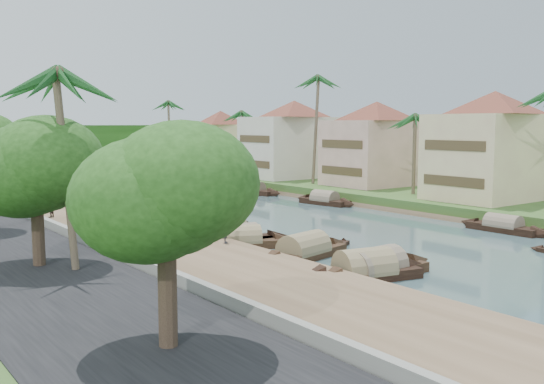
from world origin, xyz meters
TOP-DOWN VIEW (x-y plane):
  - ground at (0.00, 0.00)m, footprint 220.00×220.00m
  - left_bank at (-16.00, 20.00)m, footprint 10.00×180.00m
  - right_bank at (19.00, 20.00)m, footprint 16.00×180.00m
  - far_right_fill at (56.00, 20.00)m, footprint 60.00×220.00m
  - treeline at (0.00, 100.00)m, footprint 120.00×14.00m
  - bridge at (0.00, 72.00)m, footprint 28.00×4.00m
  - building_near at (18.99, -2.00)m, footprint 14.85×14.85m
  - building_mid at (19.99, 14.00)m, footprint 14.11×14.11m
  - building_far at (18.99, 28.00)m, footprint 15.59×15.59m
  - building_distant at (19.99, 48.00)m, footprint 12.62×12.62m
  - sampan_0 at (-8.51, -12.90)m, footprint 9.38×2.22m
  - sampan_1 at (-9.33, -12.91)m, footprint 8.83×3.85m
  - sampan_2 at (-8.66, -7.05)m, footprint 9.35×3.86m
  - sampan_3 at (-9.89, -1.37)m, footprint 8.61×3.17m
  - sampan_4 at (-9.90, -1.90)m, footprint 7.77×4.70m
  - sampan_5 at (-8.81, 1.55)m, footprint 7.81×4.69m
  - sampan_6 at (-9.49, 5.47)m, footprint 7.28×4.65m
  - sampan_7 at (-8.54, 8.64)m, footprint 6.79×1.63m
  - sampan_8 at (-9.10, 15.82)m, footprint 6.45×4.34m
  - sampan_9 at (-8.79, 19.41)m, footprint 9.19×4.54m
  - sampan_10 at (-9.33, 16.85)m, footprint 6.84×3.60m
  - sampan_11 at (-8.89, 19.99)m, footprint 8.91×4.80m
  - sampan_12 at (-9.44, 29.36)m, footprint 7.07×4.33m
  - sampan_13 at (-8.97, 33.55)m, footprint 7.59×3.58m
  - sampan_14 at (9.64, -9.21)m, footprint 1.71×7.88m
  - sampan_15 at (9.40, 11.10)m, footprint 2.69×8.01m
  - sampan_16 at (8.79, 23.45)m, footprint 3.69×9.25m
  - canoe_1 at (-4.90, -6.05)m, footprint 4.43×2.97m
  - canoe_2 at (-7.14, 15.23)m, footprint 6.05×2.32m
  - palm_1 at (16.00, 5.00)m, footprint 3.20×3.20m
  - palm_2 at (15.00, 19.28)m, footprint 3.20×3.20m
  - palm_3 at (16.00, 37.05)m, footprint 3.20×3.20m
  - palm_4 at (-23.00, -7.03)m, footprint 3.20×3.20m
  - palm_7 at (14.00, 54.07)m, footprint 3.20×3.20m
  - tree_0 at (-24.00, -18.72)m, footprint 4.73×4.73m
  - tree_1 at (-24.00, -5.07)m, footprint 5.48×5.48m
  - tree_6 at (24.00, 28.47)m, footprint 4.27×4.27m
  - person_near at (-12.04, -3.36)m, footprint 0.66×0.77m
  - person_far at (-17.63, 14.22)m, footprint 0.95×0.92m

SIDE VIEW (x-z plane):
  - ground at x=0.00m, z-range 0.00..0.00m
  - canoe_1 at x=-4.90m, z-range -0.28..0.48m
  - canoe_2 at x=-7.14m, z-range -0.34..0.54m
  - left_bank at x=-16.00m, z-range 0.00..0.80m
  - sampan_12 at x=-9.44m, z-range -0.49..1.29m
  - sampan_7 at x=-8.54m, z-range -0.52..1.33m
  - sampan_10 at x=-9.33m, z-range -0.55..1.36m
  - sampan_14 at x=9.64m, z-range -0.56..1.38m
  - sampan_8 at x=-9.10m, z-range -0.61..1.43m
  - sampan_13 at x=-8.97m, z-range -0.62..1.44m
  - sampan_15 at x=9.40m, z-range -0.65..1.47m
  - sampan_6 at x=-9.49m, z-range -0.68..1.51m
  - sampan_16 at x=8.79m, z-range -0.69..1.52m
  - sampan_4 at x=-9.90m, z-range -0.69..1.52m
  - sampan_3 at x=-9.89m, z-range -0.71..1.55m
  - sampan_9 at x=-8.79m, z-range -0.73..1.56m
  - sampan_2 at x=-8.66m, z-range -0.78..1.62m
  - sampan_0 at x=-8.51m, z-range -0.79..1.64m
  - sampan_5 at x=-8.81m, z-range -0.79..1.63m
  - sampan_11 at x=-8.89m, z-range -0.82..1.66m
  - sampan_1 at x=-9.33m, z-range -0.84..1.68m
  - far_right_fill at x=56.00m, z-range 0.00..1.15m
  - right_bank at x=19.00m, z-range 0.00..1.20m
  - person_far at x=-17.63m, z-range 0.80..2.34m
  - person_near at x=-12.04m, z-range 0.80..2.59m
  - bridge at x=0.00m, z-range 0.52..2.92m
  - treeline at x=0.00m, z-range 0.00..8.00m
  - tree_6 at x=24.00m, z-range 2.55..8.94m
  - building_distant at x=19.99m, z-range 1.28..10.48m
  - building_mid at x=19.99m, z-range 1.28..10.98m
  - tree_0 at x=-24.00m, z-range 2.77..9.57m
  - tree_1 at x=-24.00m, z-range 2.63..9.74m
  - building_near at x=18.99m, z-range 1.28..11.48m
  - building_far at x=18.99m, z-range 1.28..11.48m
  - palm_1 at x=16.00m, z-range 4.19..13.61m
  - palm_3 at x=16.00m, z-range 4.60..14.88m
  - palm_4 at x=-23.00m, z-range 5.04..15.85m
  - palm_7 at x=14.00m, z-range 5.47..17.63m
  - palm_2 at x=15.00m, z-range 6.38..20.53m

